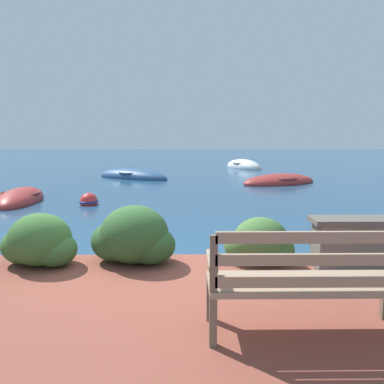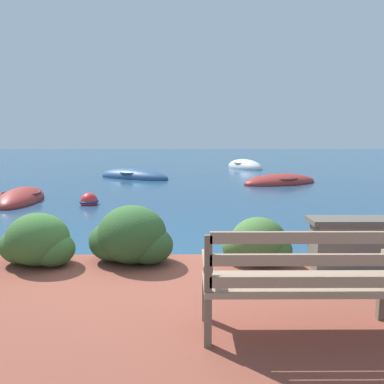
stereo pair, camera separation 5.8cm
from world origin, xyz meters
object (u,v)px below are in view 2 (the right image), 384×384
at_px(rowboat_far, 134,177).
at_px(park_bench, 304,279).
at_px(rowboat_mid, 280,182).
at_px(mooring_buoy, 89,201).
at_px(rowboat_nearest, 21,199).
at_px(rowboat_outer, 245,167).

bearing_deg(rowboat_far, park_bench, 134.14).
distance_m(rowboat_mid, mooring_buoy, 7.35).
xyz_separation_m(park_bench, rowboat_nearest, (-5.64, 7.42, -0.65)).
distance_m(rowboat_mid, rowboat_outer, 6.23).
distance_m(park_bench, rowboat_nearest, 9.34).
bearing_deg(rowboat_mid, rowboat_outer, -108.87).
relative_size(rowboat_mid, rowboat_outer, 1.18).
relative_size(rowboat_mid, rowboat_far, 0.94).
bearing_deg(park_bench, rowboat_mid, 83.64).
bearing_deg(rowboat_far, rowboat_outer, -110.62).
relative_size(park_bench, rowboat_far, 0.47).
bearing_deg(rowboat_nearest, park_bench, 29.78).
xyz_separation_m(park_bench, rowboat_mid, (2.47, 11.05, -0.65)).
relative_size(rowboat_far, rowboat_outer, 1.26).
bearing_deg(park_bench, mooring_buoy, 123.81).
xyz_separation_m(rowboat_far, mooring_buoy, (-0.31, -5.92, 0.02)).
height_order(park_bench, rowboat_mid, park_bench).
distance_m(park_bench, rowboat_far, 13.27).
height_order(rowboat_far, rowboat_outer, rowboat_outer).
xyz_separation_m(rowboat_nearest, rowboat_far, (2.34, 5.43, 0.00)).
relative_size(park_bench, rowboat_nearest, 0.60).
xyz_separation_m(rowboat_nearest, rowboat_outer, (7.68, 9.85, 0.02)).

